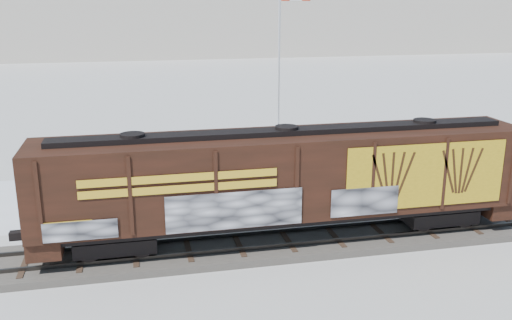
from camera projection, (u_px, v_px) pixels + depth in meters
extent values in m
plane|color=white|center=(286.00, 245.00, 23.17)|extent=(500.00, 500.00, 0.00)
cube|color=#59544C|center=(287.00, 242.00, 23.13)|extent=(50.00, 3.40, 0.28)
cube|color=#33302D|center=(291.00, 244.00, 22.40)|extent=(50.00, 0.10, 0.15)
cube|color=#33302D|center=(282.00, 230.00, 23.75)|extent=(50.00, 0.10, 0.15)
cube|color=white|center=(249.00, 188.00, 30.21)|extent=(40.00, 8.00, 0.03)
cube|color=white|center=(157.00, 19.00, 110.82)|extent=(360.00, 40.00, 12.00)
cube|color=black|center=(116.00, 240.00, 21.54)|extent=(3.00, 2.00, 0.90)
cube|color=black|center=(435.00, 212.00, 24.30)|extent=(3.00, 2.00, 0.90)
cylinder|color=black|center=(88.00, 251.00, 20.61)|extent=(0.90, 0.12, 0.90)
cube|color=black|center=(285.00, 213.00, 22.77)|extent=(19.30, 2.40, 0.25)
cube|color=black|center=(286.00, 173.00, 22.32)|extent=(19.30, 3.00, 3.12)
cube|color=black|center=(286.00, 131.00, 21.87)|extent=(17.76, 0.90, 0.20)
cube|color=gold|center=(427.00, 176.00, 21.95)|extent=(6.56, 0.03, 2.53)
cube|color=gold|center=(180.00, 183.00, 19.89)|extent=(6.95, 0.02, 0.70)
cube|color=silver|center=(235.00, 210.00, 20.60)|extent=(5.02, 0.03, 1.40)
cylinder|color=silver|center=(278.00, 159.00, 35.25)|extent=(0.90, 0.90, 0.20)
cylinder|color=silver|center=(279.00, 74.00, 33.81)|extent=(0.14, 0.14, 10.76)
imported|color=#B6BABE|center=(124.00, 182.00, 28.64)|extent=(4.70, 2.22, 1.55)
imported|color=silver|center=(245.00, 169.00, 30.66)|extent=(5.06, 2.59, 1.59)
imported|color=#212329|center=(346.00, 164.00, 31.64)|extent=(5.68, 3.04, 1.57)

